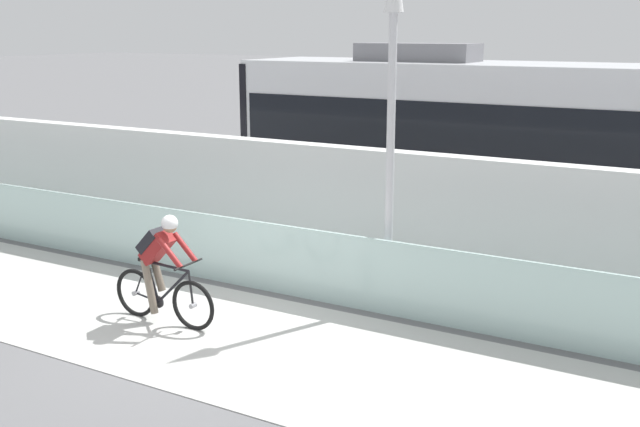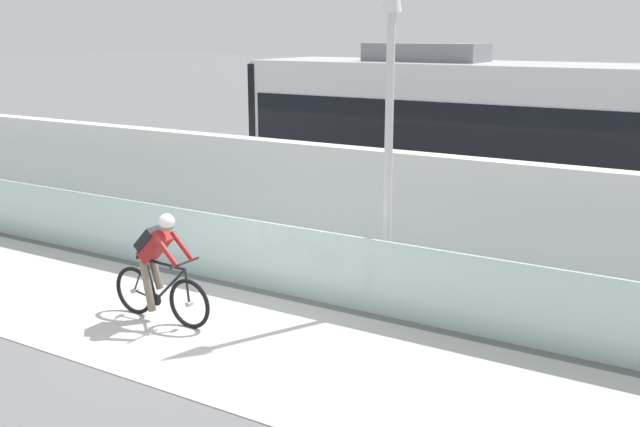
% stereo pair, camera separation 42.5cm
% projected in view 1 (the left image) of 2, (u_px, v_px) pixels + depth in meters
% --- Properties ---
extents(ground_plane, '(200.00, 200.00, 0.00)m').
position_uv_depth(ground_plane, '(199.00, 331.00, 10.26)').
color(ground_plane, slate).
extents(bike_path_deck, '(32.00, 3.20, 0.01)m').
position_uv_depth(bike_path_deck, '(199.00, 331.00, 10.26)').
color(bike_path_deck, beige).
rests_on(bike_path_deck, ground).
extents(glass_parapet, '(32.00, 0.05, 1.13)m').
position_uv_depth(glass_parapet, '(271.00, 258.00, 11.70)').
color(glass_parapet, silver).
rests_on(glass_parapet, ground).
extents(concrete_barrier_wall, '(32.00, 0.36, 2.12)m').
position_uv_depth(concrete_barrier_wall, '(326.00, 204.00, 13.10)').
color(concrete_barrier_wall, white).
rests_on(concrete_barrier_wall, ground).
extents(tram_rail_near, '(32.00, 0.08, 0.01)m').
position_uv_depth(tram_rail_near, '(383.00, 230.00, 15.46)').
color(tram_rail_near, '#595654').
rests_on(tram_rail_near, ground).
extents(tram_rail_far, '(32.00, 0.08, 0.01)m').
position_uv_depth(tram_rail_far, '(409.00, 216.00, 16.67)').
color(tram_rail_far, '#595654').
rests_on(tram_rail_far, ground).
extents(tram, '(11.06, 2.54, 3.81)m').
position_uv_depth(tram, '(509.00, 144.00, 14.51)').
color(tram, silver).
rests_on(tram, ground).
extents(cyclist_on_bike, '(1.77, 0.58, 1.61)m').
position_uv_depth(cyclist_on_bike, '(162.00, 269.00, 10.37)').
color(cyclist_on_bike, black).
rests_on(cyclist_on_bike, ground).
extents(lamp_post_antenna, '(0.28, 0.28, 5.20)m').
position_uv_depth(lamp_post_antenna, '(392.00, 86.00, 10.40)').
color(lamp_post_antenna, gray).
rests_on(lamp_post_antenna, ground).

